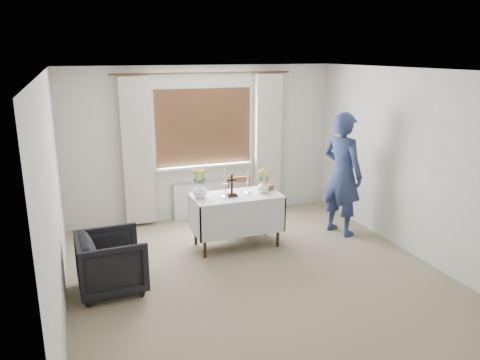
% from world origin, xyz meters
% --- Properties ---
extents(ground, '(5.00, 5.00, 0.00)m').
position_xyz_m(ground, '(0.00, 0.00, 0.00)').
color(ground, gray).
rests_on(ground, ground).
extents(altar_table, '(1.24, 0.64, 0.76)m').
position_xyz_m(altar_table, '(0.07, 1.10, 0.38)').
color(altar_table, silver).
rests_on(altar_table, ground).
extents(wooden_chair, '(0.51, 0.51, 0.83)m').
position_xyz_m(wooden_chair, '(0.29, 1.66, 0.42)').
color(wooden_chair, '#54341C').
rests_on(wooden_chair, ground).
extents(armchair, '(0.79, 0.77, 0.69)m').
position_xyz_m(armchair, '(-1.72, 0.38, 0.35)').
color(armchair, black).
rests_on(armchair, ground).
extents(person, '(0.65, 0.79, 1.87)m').
position_xyz_m(person, '(1.73, 1.04, 0.93)').
color(person, navy).
rests_on(person, ground).
extents(radiator, '(1.10, 0.10, 0.60)m').
position_xyz_m(radiator, '(0.00, 2.42, 0.30)').
color(radiator, silver).
rests_on(radiator, ground).
extents(wooden_cross, '(0.16, 0.12, 0.32)m').
position_xyz_m(wooden_cross, '(-0.01, 1.06, 0.92)').
color(wooden_cross, black).
rests_on(wooden_cross, altar_table).
extents(candlestick_left, '(0.14, 0.14, 0.40)m').
position_xyz_m(candlestick_left, '(-0.11, 1.06, 0.96)').
color(candlestick_left, silver).
rests_on(candlestick_left, altar_table).
extents(candlestick_right, '(0.11, 0.11, 0.32)m').
position_xyz_m(candlestick_right, '(0.25, 1.14, 0.92)').
color(candlestick_right, silver).
rests_on(candlestick_right, altar_table).
extents(flower_vase_left, '(0.25, 0.25, 0.21)m').
position_xyz_m(flower_vase_left, '(-0.44, 1.17, 0.87)').
color(flower_vase_left, white).
rests_on(flower_vase_left, altar_table).
extents(flower_vase_right, '(0.23, 0.23, 0.18)m').
position_xyz_m(flower_vase_right, '(0.46, 1.08, 0.85)').
color(flower_vase_right, white).
rests_on(flower_vase_right, altar_table).
extents(wicker_basket, '(0.26, 0.26, 0.07)m').
position_xyz_m(wicker_basket, '(0.58, 1.23, 0.80)').
color(wicker_basket, brown).
rests_on(wicker_basket, altar_table).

